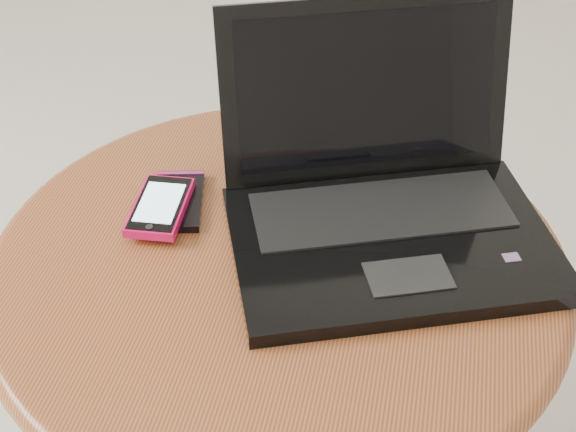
# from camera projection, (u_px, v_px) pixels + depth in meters

# --- Properties ---
(table) EXTENTS (0.65, 0.65, 0.51)m
(table) POSITION_uv_depth(u_px,v_px,m) (278.00, 322.00, 0.99)
(table) COLOR #562515
(table) RESTS_ON ground
(laptop) EXTENTS (0.43, 0.40, 0.23)m
(laptop) POSITION_uv_depth(u_px,v_px,m) (384.00, 197.00, 0.93)
(laptop) COLOR black
(laptop) RESTS_ON table
(phone_black) EXTENTS (0.08, 0.12, 0.01)m
(phone_black) POSITION_uv_depth(u_px,v_px,m) (178.00, 201.00, 0.99)
(phone_black) COLOR black
(phone_black) RESTS_ON table
(phone_pink) EXTENTS (0.06, 0.11, 0.01)m
(phone_pink) POSITION_uv_depth(u_px,v_px,m) (160.00, 207.00, 0.96)
(phone_pink) COLOR #DA0C4E
(phone_pink) RESTS_ON phone_black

